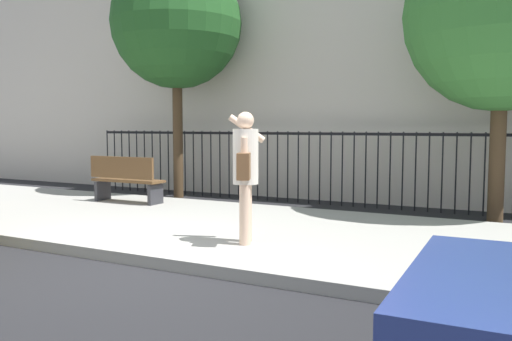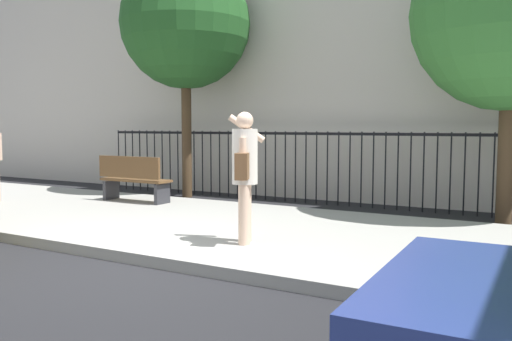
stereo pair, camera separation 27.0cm
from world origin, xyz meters
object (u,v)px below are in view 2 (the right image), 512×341
pedestrian_on_phone (245,167)px  street_tree_near (511,13)px  street_bench (133,178)px  street_tree_mid (185,24)px

pedestrian_on_phone → street_tree_near: street_tree_near is taller
pedestrian_on_phone → street_tree_near: size_ratio=0.33×
street_bench → street_tree_mid: 4.02m
street_tree_near → pedestrian_on_phone: bearing=-124.4°
pedestrian_on_phone → street_tree_near: (2.83, 4.13, 2.47)m
pedestrian_on_phone → street_bench: size_ratio=1.10×
street_bench → street_tree_mid: size_ratio=0.28×
street_bench → street_tree_near: 7.69m
street_bench → pedestrian_on_phone: bearing=-28.7°
street_tree_near → street_tree_mid: 6.98m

